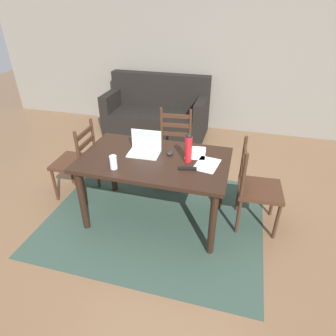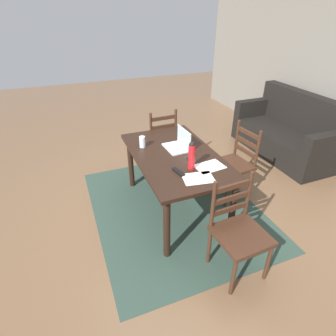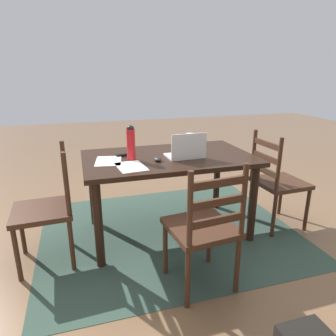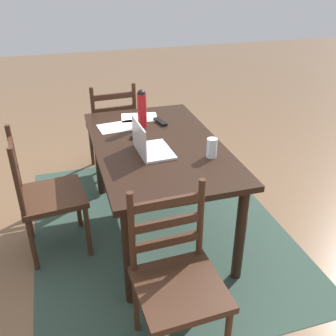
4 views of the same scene
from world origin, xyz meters
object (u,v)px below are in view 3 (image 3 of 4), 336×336
at_px(chair_far_head, 204,229).
at_px(laptop, 186,151).
at_px(dining_table, 168,166).
at_px(computer_mouse, 158,159).
at_px(tv_remote, 125,155).
at_px(drinking_glass, 190,140).
at_px(water_bottle, 131,142).
at_px(chair_right_far, 47,209).
at_px(chair_left_far, 277,182).

height_order(chair_far_head, laptop, laptop).
distance_m(dining_table, chair_far_head, 0.84).
relative_size(computer_mouse, tv_remote, 0.59).
relative_size(chair_far_head, drinking_glass, 7.15).
distance_m(chair_far_head, laptop, 0.81).
xyz_separation_m(laptop, tv_remote, (0.50, -0.23, -0.05)).
height_order(water_bottle, computer_mouse, water_bottle).
height_order(chair_right_far, drinking_glass, chair_right_far).
height_order(chair_left_far, laptop, laptop).
relative_size(dining_table, water_bottle, 5.02).
distance_m(chair_right_far, laptop, 1.23).
xyz_separation_m(dining_table, chair_far_head, (-0.00, 0.82, -0.20)).
height_order(chair_left_far, chair_far_head, same).
xyz_separation_m(chair_far_head, laptop, (-0.13, -0.72, 0.35)).
bearing_deg(chair_right_far, tv_remote, -155.81).
xyz_separation_m(dining_table, drinking_glass, (-0.31, -0.29, 0.17)).
relative_size(dining_table, drinking_glass, 11.31).
relative_size(dining_table, chair_far_head, 1.58).
xyz_separation_m(chair_far_head, tv_remote, (0.38, -0.94, 0.31)).
bearing_deg(water_bottle, chair_left_far, 173.78).
height_order(dining_table, drinking_glass, drinking_glass).
relative_size(chair_right_far, tv_remote, 5.59).
relative_size(chair_left_far, chair_far_head, 1.00).
distance_m(chair_left_far, computer_mouse, 1.22).
height_order(drinking_glass, tv_remote, drinking_glass).
xyz_separation_m(drinking_glass, tv_remote, (0.68, 0.17, -0.06)).
xyz_separation_m(chair_right_far, drinking_glass, (-1.35, -0.47, 0.36)).
bearing_deg(computer_mouse, chair_left_far, 179.00).
bearing_deg(laptop, dining_table, -37.74).
distance_m(chair_right_far, tv_remote, 0.80).
height_order(dining_table, tv_remote, tv_remote).
distance_m(dining_table, chair_right_far, 1.07).
xyz_separation_m(water_bottle, drinking_glass, (-0.65, -0.32, -0.09)).
distance_m(laptop, tv_remote, 0.55).
distance_m(chair_right_far, drinking_glass, 1.47).
height_order(chair_left_far, tv_remote, chair_left_far).
bearing_deg(water_bottle, laptop, 171.36).
bearing_deg(chair_left_far, water_bottle, -6.22).
distance_m(dining_table, tv_remote, 0.41).
bearing_deg(chair_far_head, computer_mouse, -78.81).
xyz_separation_m(dining_table, computer_mouse, (0.13, 0.13, 0.12)).
height_order(chair_right_far, computer_mouse, chair_right_far).
bearing_deg(tv_remote, chair_left_far, 65.80).
relative_size(chair_far_head, laptop, 2.88).
xyz_separation_m(chair_far_head, chair_right_far, (1.05, -0.64, 0.00)).
distance_m(dining_table, drinking_glass, 0.46).
relative_size(chair_right_far, drinking_glass, 7.15).
height_order(dining_table, chair_left_far, chair_left_far).
bearing_deg(chair_left_far, laptop, -4.95).
bearing_deg(laptop, drinking_glass, -114.40).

